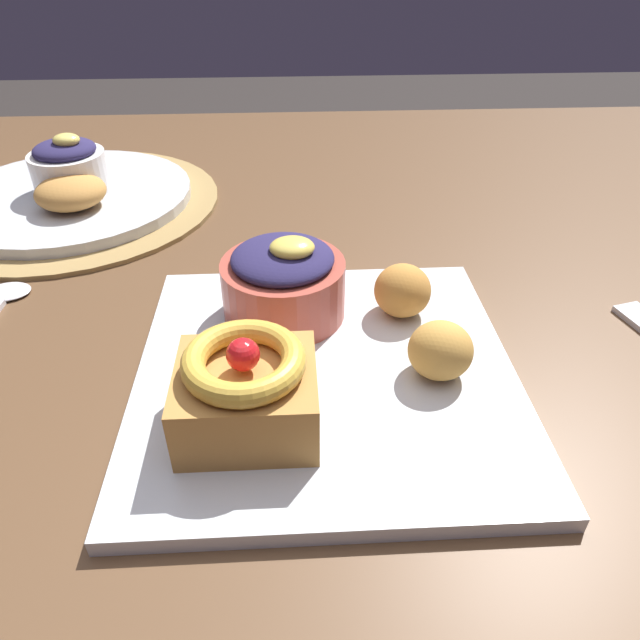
% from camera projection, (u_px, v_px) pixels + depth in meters
% --- Properties ---
extents(dining_table, '(1.31, 1.12, 0.73)m').
position_uv_depth(dining_table, '(292.00, 364.00, 0.58)').
color(dining_table, brown).
rests_on(dining_table, ground_plane).
extents(woven_placemat, '(0.34, 0.34, 0.00)m').
position_uv_depth(woven_placemat, '(68.00, 203.00, 0.67)').
color(woven_placemat, '#997A47').
rests_on(woven_placemat, dining_table).
extents(front_plate, '(0.27, 0.27, 0.01)m').
position_uv_depth(front_plate, '(321.00, 374.00, 0.42)').
color(front_plate, silver).
rests_on(front_plate, dining_table).
extents(cake_slice, '(0.09, 0.08, 0.07)m').
position_uv_depth(cake_slice, '(241.00, 389.00, 0.36)').
color(cake_slice, '#B77F3D').
rests_on(cake_slice, front_plate).
extents(berry_ramekin, '(0.10, 0.10, 0.07)m').
position_uv_depth(berry_ramekin, '(279.00, 281.00, 0.46)').
color(berry_ramekin, '#B24C3D').
rests_on(berry_ramekin, front_plate).
extents(fritter_front, '(0.05, 0.04, 0.04)m').
position_uv_depth(fritter_front, '(436.00, 350.00, 0.40)').
color(fritter_front, gold).
rests_on(fritter_front, front_plate).
extents(fritter_middle, '(0.05, 0.05, 0.04)m').
position_uv_depth(fritter_middle, '(398.00, 291.00, 0.47)').
color(fritter_middle, '#BC7F38').
rests_on(fritter_middle, front_plate).
extents(back_plate, '(0.28, 0.28, 0.01)m').
position_uv_depth(back_plate, '(67.00, 197.00, 0.67)').
color(back_plate, silver).
rests_on(back_plate, woven_placemat).
extents(back_ramekin, '(0.08, 0.08, 0.07)m').
position_uv_depth(back_ramekin, '(66.00, 166.00, 0.65)').
color(back_ramekin, white).
rests_on(back_ramekin, back_plate).
extents(back_pastry, '(0.07, 0.07, 0.03)m').
position_uv_depth(back_pastry, '(68.00, 192.00, 0.62)').
color(back_pastry, '#B77F3D').
rests_on(back_pastry, back_plate).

